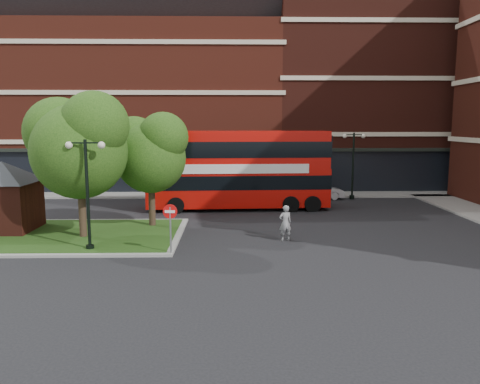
{
  "coord_description": "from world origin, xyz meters",
  "views": [
    {
      "loc": [
        0.79,
        -20.26,
        5.7
      ],
      "look_at": [
        1.32,
        4.78,
        2.0
      ],
      "focal_mm": 35.0,
      "sensor_mm": 36.0,
      "label": 1
    }
  ],
  "objects_px": {
    "bus": "(238,164)",
    "woman": "(285,223)",
    "car_white": "(319,191)",
    "car_silver": "(210,191)"
  },
  "relations": [
    {
      "from": "woman",
      "to": "car_white",
      "type": "bearing_deg",
      "value": -123.04
    },
    {
      "from": "bus",
      "to": "woman",
      "type": "distance_m",
      "value": 9.15
    },
    {
      "from": "woman",
      "to": "car_silver",
      "type": "xyz_separation_m",
      "value": [
        -4.22,
        12.5,
        -0.24
      ]
    },
    {
      "from": "bus",
      "to": "car_silver",
      "type": "distance_m",
      "value": 4.97
    },
    {
      "from": "bus",
      "to": "car_white",
      "type": "xyz_separation_m",
      "value": [
        6.15,
        3.86,
        -2.37
      ]
    },
    {
      "from": "woman",
      "to": "car_white",
      "type": "xyz_separation_m",
      "value": [
        3.99,
        12.5,
        -0.26
      ]
    },
    {
      "from": "bus",
      "to": "car_silver",
      "type": "height_order",
      "value": "bus"
    },
    {
      "from": "woman",
      "to": "car_silver",
      "type": "bearing_deg",
      "value": -86.68
    },
    {
      "from": "car_silver",
      "to": "woman",
      "type": "bearing_deg",
      "value": -154.58
    },
    {
      "from": "woman",
      "to": "car_white",
      "type": "distance_m",
      "value": 13.12
    }
  ]
}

